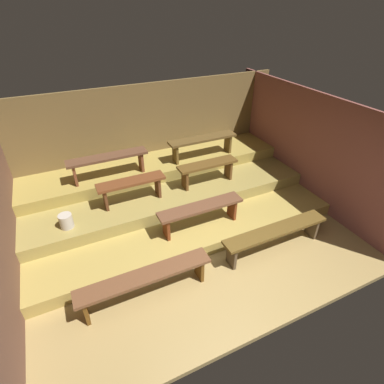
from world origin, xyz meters
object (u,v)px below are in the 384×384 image
Objects in this scene: bench_floor_left at (145,279)px; bench_upper_left at (108,160)px; bench_floor_right at (276,233)px; pail_middle at (66,221)px; bench_middle_right at (207,168)px; bench_middle_left at (131,185)px; bench_lower_center at (201,210)px; bench_upper_right at (203,142)px.

bench_floor_left is 2.58m from bench_upper_left.
pail_middle is at bearing 153.88° from bench_floor_right.
bench_middle_right is at bearing 43.05° from bench_floor_left.
bench_floor_right is at bearing -43.05° from bench_middle_left.
bench_middle_left is 1.56m from bench_middle_right.
bench_middle_right is (-0.36, 1.80, 0.44)m from bench_floor_right.
bench_middle_right is (1.92, 1.80, 0.44)m from bench_floor_left.
bench_upper_left reaches higher than bench_middle_right.
bench_lower_center is 1.92m from bench_upper_right.
bench_upper_left is at bearing 180.00° from bench_upper_right.
bench_middle_left reaches higher than bench_lower_center.
bench_floor_left is 2.28m from bench_floor_right.
bench_middle_right is at bearing 5.41° from pail_middle.
bench_upper_left is at bearing 109.14° from bench_middle_left.
bench_upper_left is 6.22× the size of pail_middle.
bench_floor_left is at bearing -101.29° from bench_middle_left.
pail_middle is (-3.13, 1.53, 0.22)m from bench_floor_right.
bench_upper_left is at bearing 130.99° from bench_floor_right.
bench_middle_left is 1.95m from bench_upper_right.
bench_middle_right is 0.81× the size of bench_upper_left.
bench_lower_center is 1.24× the size of bench_middle_left.
bench_floor_right is 2.67m from bench_middle_left.
bench_floor_left is at bearing -136.95° from bench_middle_right.
pail_middle is (-1.20, -0.26, -0.23)m from bench_middle_left.
bench_middle_left is at bearing 136.95° from bench_floor_right.
bench_floor_right is 3.49m from pail_middle.
bench_middle_right reaches higher than bench_lower_center.
bench_middle_left reaches higher than bench_floor_left.
bench_upper_left is (-1.18, 1.64, 0.46)m from bench_lower_center.
bench_floor_left is 1.57× the size of bench_middle_left.
bench_upper_right is 3.19m from pail_middle.
pail_middle is at bearing -135.28° from bench_upper_left.
bench_lower_center is 6.24× the size of pail_middle.
bench_floor_right is 1.57× the size of bench_middle_left.
bench_floor_left is 3.37m from bench_upper_right.
bench_floor_left is at bearing -92.71° from bench_upper_left.
bench_upper_right is (-0.12, 2.49, 0.68)m from bench_floor_right.
bench_lower_center is (1.29, 0.84, 0.22)m from bench_floor_left.
bench_floor_left is 1.76m from pail_middle.
bench_middle_right reaches higher than pail_middle.
bench_floor_right is 1.27× the size of bench_lower_center.
pail_middle is (-0.96, -0.96, -0.47)m from bench_upper_left.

